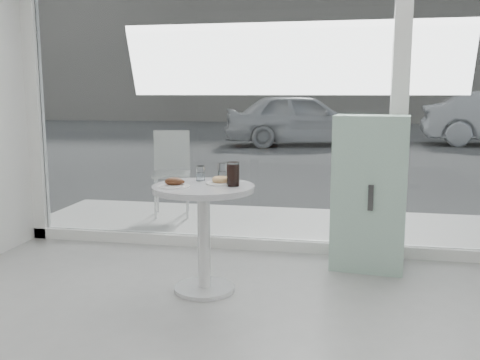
% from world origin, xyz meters
% --- Properties ---
extents(storefront, '(5.00, 0.14, 3.00)m').
position_xyz_m(storefront, '(0.07, 3.00, 1.71)').
color(storefront, white).
rests_on(storefront, ground).
extents(main_table, '(0.72, 0.72, 0.77)m').
position_xyz_m(main_table, '(-0.50, 1.90, 0.55)').
color(main_table, silver).
rests_on(main_table, ground).
extents(patio_deck, '(5.60, 1.60, 0.05)m').
position_xyz_m(patio_deck, '(0.00, 3.80, 0.03)').
color(patio_deck, white).
rests_on(patio_deck, ground).
extents(street, '(40.00, 24.00, 0.00)m').
position_xyz_m(street, '(0.00, 16.00, -0.00)').
color(street, '#343434').
rests_on(street, ground).
extents(far_building, '(40.00, 2.00, 8.00)m').
position_xyz_m(far_building, '(0.00, 25.00, 4.00)').
color(far_building, gray).
rests_on(far_building, ground).
extents(mint_cabinet, '(0.61, 0.44, 1.24)m').
position_xyz_m(mint_cabinet, '(0.67, 2.65, 0.62)').
color(mint_cabinet, '#94BCA6').
rests_on(mint_cabinet, ground).
extents(patio_chair, '(0.50, 0.50, 0.94)m').
position_xyz_m(patio_chair, '(-1.44, 4.03, 0.58)').
color(patio_chair, silver).
rests_on(patio_chair, patio_deck).
extents(car_white, '(4.42, 2.66, 1.41)m').
position_xyz_m(car_white, '(-0.68, 12.82, 0.70)').
color(car_white, silver).
rests_on(car_white, street).
extents(plate_fritter, '(0.22, 0.22, 0.07)m').
position_xyz_m(plate_fritter, '(-0.68, 1.80, 0.80)').
color(plate_fritter, white).
rests_on(plate_fritter, main_table).
extents(plate_donut, '(0.22, 0.22, 0.05)m').
position_xyz_m(plate_donut, '(-0.39, 1.98, 0.79)').
color(plate_donut, white).
rests_on(plate_donut, main_table).
extents(water_tumbler_a, '(0.07, 0.07, 0.11)m').
position_xyz_m(water_tumbler_a, '(-0.57, 2.10, 0.82)').
color(water_tumbler_a, white).
rests_on(water_tumbler_a, main_table).
extents(water_tumbler_b, '(0.08, 0.08, 0.13)m').
position_xyz_m(water_tumbler_b, '(-0.40, 2.10, 0.83)').
color(water_tumbler_b, white).
rests_on(water_tumbler_b, main_table).
extents(cola_glass, '(0.09, 0.09, 0.17)m').
position_xyz_m(cola_glass, '(-0.29, 1.92, 0.85)').
color(cola_glass, white).
rests_on(cola_glass, main_table).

